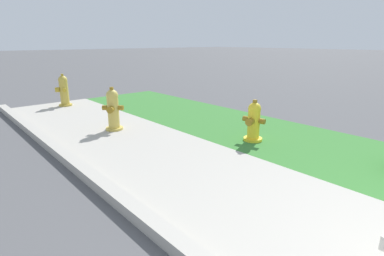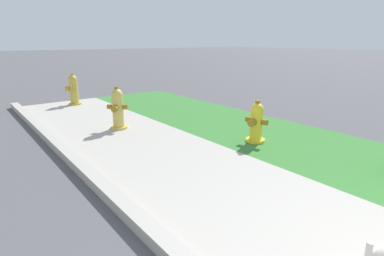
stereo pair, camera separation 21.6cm
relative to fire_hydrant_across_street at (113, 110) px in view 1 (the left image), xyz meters
name	(u,v)px [view 1 (the left image)]	position (x,y,z in m)	size (l,w,h in m)	color
fire_hydrant_across_street	(113,110)	(0.00, 0.00, 0.00)	(0.35, 0.35, 0.80)	gold
fire_hydrant_far_end	(64,91)	(-2.78, 0.08, 0.01)	(0.40, 0.37, 0.81)	gold
fire_hydrant_near_corner	(254,122)	(2.09, 1.43, -0.06)	(0.39, 0.36, 0.69)	yellow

